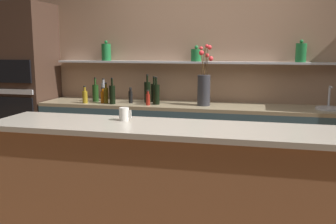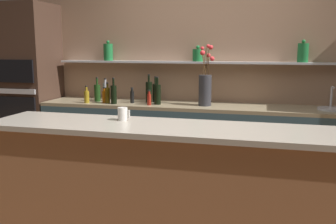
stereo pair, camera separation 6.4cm
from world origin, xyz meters
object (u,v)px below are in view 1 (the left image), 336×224
(coffee_mug, at_px, (124,114))
(bottle_wine_6, at_px, (156,94))
(bottle_wine_5, at_px, (112,94))
(bottle_wine_2, at_px, (95,93))
(bottle_wine_3, at_px, (147,92))
(bottle_oil_0, at_px, (106,95))
(bottle_sauce_1, at_px, (131,97))
(bottle_wine_11, at_px, (154,92))
(oven_tower, at_px, (29,88))
(bottle_spirit_8, at_px, (104,91))
(bottle_oil_7, at_px, (85,96))
(bottle_sauce_10, at_px, (103,96))
(flower_vase, at_px, (204,87))
(sink_fixture, at_px, (330,107))
(bottle_sauce_9, at_px, (148,99))
(bottle_sauce_4, at_px, (130,96))

(coffee_mug, bearing_deg, bottle_wine_6, 96.01)
(bottle_wine_5, bearing_deg, bottle_wine_2, 151.53)
(bottle_wine_3, relative_size, bottle_wine_6, 1.05)
(bottle_oil_0, height_order, bottle_sauce_1, bottle_oil_0)
(bottle_wine_11, bearing_deg, bottle_sauce_1, -145.33)
(bottle_wine_3, bearing_deg, oven_tower, -178.53)
(bottle_spirit_8, bearing_deg, bottle_wine_2, -133.48)
(bottle_oil_7, bearing_deg, coffee_mug, -54.10)
(bottle_wine_5, bearing_deg, bottle_oil_7, -179.00)
(oven_tower, distance_m, bottle_sauce_10, 1.10)
(bottle_wine_5, xyz_separation_m, bottle_sauce_10, (-0.15, 0.06, -0.04))
(bottle_wine_5, bearing_deg, flower_vase, 7.31)
(sink_fixture, height_order, bottle_oil_7, sink_fixture)
(bottle_sauce_10, distance_m, coffee_mug, 1.70)
(bottle_sauce_9, bearing_deg, bottle_spirit_8, 160.84)
(flower_vase, height_order, coffee_mug, flower_vase)
(bottle_sauce_9, height_order, bottle_sauce_10, bottle_sauce_10)
(bottle_oil_0, xyz_separation_m, bottle_sauce_10, (-0.06, 0.04, -0.02))
(flower_vase, bearing_deg, sink_fixture, 2.03)
(bottle_wine_2, distance_m, bottle_wine_3, 0.66)
(bottle_oil_0, bearing_deg, bottle_oil_7, -174.53)
(bottle_sauce_1, relative_size, bottle_sauce_9, 1.01)
(bottle_wine_6, bearing_deg, bottle_sauce_1, 174.79)
(bottle_oil_0, height_order, coffee_mug, bottle_oil_0)
(bottle_sauce_4, height_order, bottle_wine_11, bottle_wine_11)
(sink_fixture, xyz_separation_m, bottle_oil_0, (-2.55, -0.17, 0.08))
(bottle_wine_6, bearing_deg, bottle_sauce_9, -133.52)
(oven_tower, xyz_separation_m, bottle_wine_6, (1.75, -0.09, -0.03))
(bottle_wine_11, relative_size, coffee_mug, 3.14)
(oven_tower, distance_m, coffee_mug, 2.50)
(sink_fixture, relative_size, coffee_mug, 3.08)
(sink_fixture, bearing_deg, bottle_spirit_8, 179.00)
(bottle_oil_0, distance_m, bottle_wine_3, 0.50)
(bottle_sauce_1, xyz_separation_m, bottle_wine_11, (0.24, 0.17, 0.04))
(bottle_wine_2, distance_m, bottle_wine_6, 0.81)
(bottle_wine_6, relative_size, coffee_mug, 3.24)
(bottle_wine_2, bearing_deg, bottle_wine_3, 5.36)
(bottle_oil_0, distance_m, bottle_sauce_1, 0.30)
(bottle_sauce_9, xyz_separation_m, bottle_sauce_10, (-0.59, 0.05, 0.00))
(bottle_wine_11, height_order, coffee_mug, bottle_wine_11)
(bottle_wine_2, height_order, bottle_sauce_4, bottle_wine_2)
(bottle_wine_2, bearing_deg, coffee_mug, -58.69)
(bottle_sauce_4, relative_size, bottle_wine_11, 0.56)
(bottle_sauce_1, height_order, bottle_wine_2, bottle_wine_2)
(bottle_oil_0, height_order, bottle_wine_5, bottle_wine_5)
(bottle_oil_7, bearing_deg, bottle_spirit_8, 59.54)
(bottle_spirit_8, bearing_deg, bottle_sauce_4, 1.63)
(oven_tower, relative_size, bottle_oil_7, 10.20)
(bottle_wine_5, bearing_deg, coffee_mug, -64.62)
(sink_fixture, bearing_deg, coffee_mug, -137.81)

